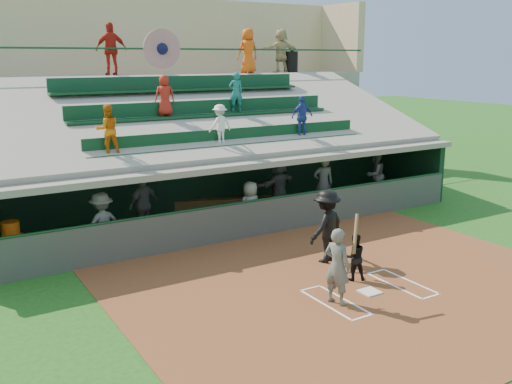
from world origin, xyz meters
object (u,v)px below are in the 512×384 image
home_plate (370,292)px  white_table (11,253)px  batter_at_plate (337,266)px  catcher (354,257)px  water_cooler (11,230)px  trash_bin (291,62)px

home_plate → white_table: white_table is taller
home_plate → batter_at_plate: 1.33m
home_plate → catcher: bearing=76.2°
batter_at_plate → water_cooler: size_ratio=4.38×
white_table → catcher: bearing=-43.3°
batter_at_plate → white_table: 8.36m
home_plate → water_cooler: bearing=138.1°
batter_at_plate → home_plate: bearing=2.7°
catcher → water_cooler: bearing=-14.2°
home_plate → catcher: size_ratio=0.37×
batter_at_plate → catcher: (1.22, 0.85, -0.29)m
batter_at_plate → white_table: bearing=133.5°
white_table → trash_bin: size_ratio=0.89×
home_plate → trash_bin: trash_bin is taller
batter_at_plate → trash_bin: size_ratio=2.07×
water_cooler → trash_bin: bearing=27.2°
home_plate → trash_bin: (6.63, 12.88, 5.04)m
home_plate → water_cooler: size_ratio=0.96×
home_plate → batter_at_plate: bearing=-177.3°
home_plate → white_table: (-6.77, 6.01, 0.38)m
batter_at_plate → trash_bin: bearing=59.4°
white_table → trash_bin: (13.40, 6.87, 4.66)m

